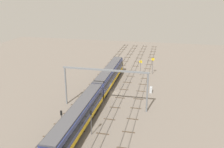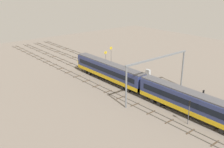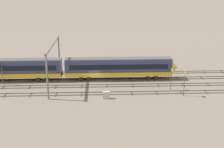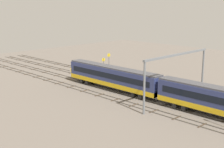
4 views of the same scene
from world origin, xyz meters
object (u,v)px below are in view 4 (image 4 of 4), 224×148
Objects in this scene: speed_sign_near_foreground at (104,64)px; relay_cabinet at (158,80)px; train at (223,103)px; overhead_gantry at (177,66)px; speed_sign_mid_trackside at (109,60)px.

speed_sign_near_foreground is 3.33× the size of relay_cabinet.
relay_cabinet is at bearing -28.77° from train.
overhead_gantry is 4.05× the size of speed_sign_near_foreground.
train is 53.57× the size of relay_cabinet.
speed_sign_near_foreground is at bearing -11.98° from train.
speed_sign_mid_trackside is at bearing -16.66° from train.
overhead_gantry is at bearing -13.10° from train.
overhead_gantry is at bearing 168.48° from speed_sign_near_foreground.
train is 16.08× the size of speed_sign_near_foreground.
overhead_gantry reaches higher than relay_cabinet.
speed_sign_mid_trackside is at bearing 2.74° from relay_cabinet.
speed_sign_near_foreground is 3.97m from speed_sign_mid_trackside.
speed_sign_mid_trackside reaches higher than speed_sign_near_foreground.
overhead_gantry is 15.67m from relay_cabinet.
overhead_gantry reaches higher than speed_sign_near_foreground.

